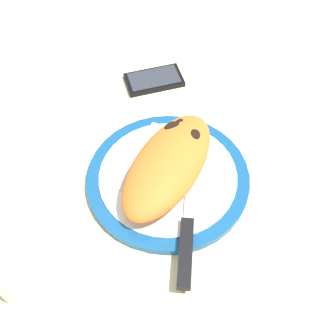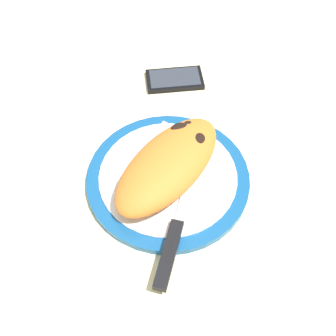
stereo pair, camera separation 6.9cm
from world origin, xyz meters
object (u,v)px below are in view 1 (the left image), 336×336
plate (168,178)px  calzone (169,165)px  smartphone (154,80)px  water_glass (19,269)px  knife (187,234)px  fork (136,162)px

plate → calzone: calzone is taller
smartphone → water_glass: (45.50, -0.59, 3.47)cm
smartphone → water_glass: 45.64cm
knife → smartphone: size_ratio=1.87×
calzone → fork: (-0.23, -6.13, -2.67)cm
calzone → smartphone: bearing=-150.8°
plate → smartphone: 24.52cm
calzone → smartphone: (-21.40, -11.97, -4.00)cm
plate → fork: size_ratio=1.76×
calzone → smartphone: 24.85cm
plate → calzone: (-0.04, 0.08, 3.76)cm
plate → water_glass: (24.06, -12.47, 3.22)cm
calzone → fork: size_ratio=1.54×
plate → fork: fork is taller
plate → water_glass: water_glass is taller
plate → smartphone: size_ratio=2.14×
plate → fork: 6.15cm
plate → knife: knife is taller
fork → smartphone: size_ratio=1.22×
plate → calzone: bearing=114.3°
plate → calzone: 3.76cm
calzone → smartphone: calzone is taller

